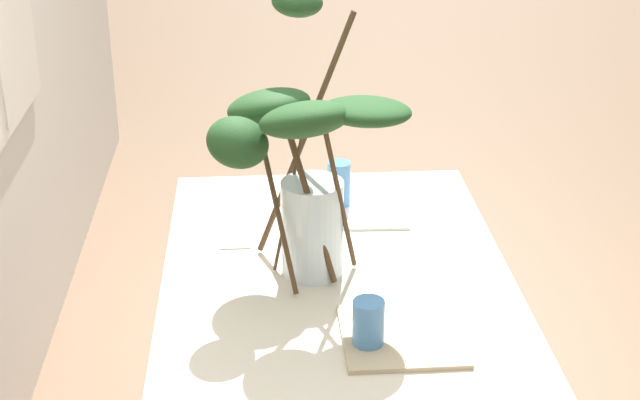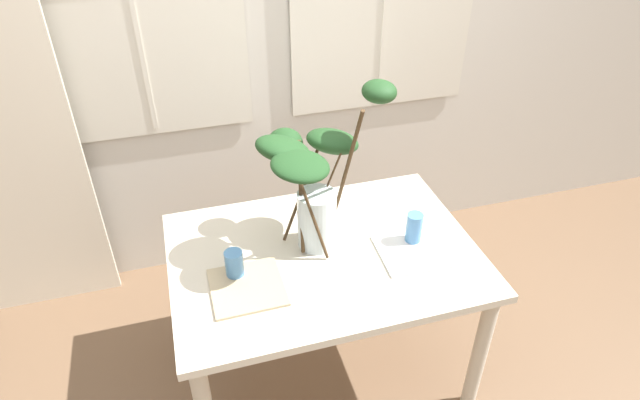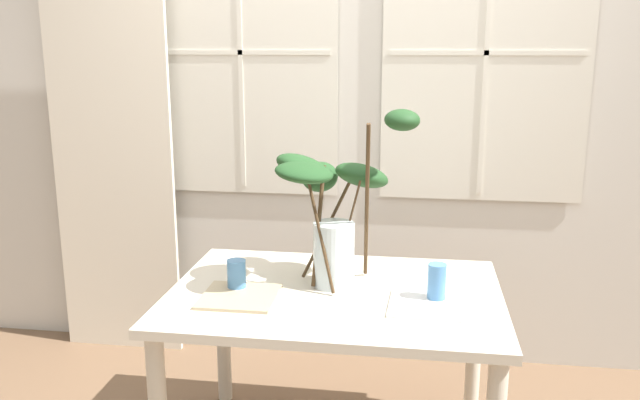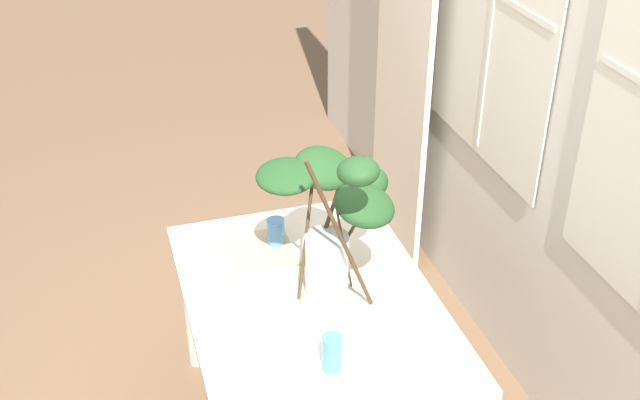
% 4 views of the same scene
% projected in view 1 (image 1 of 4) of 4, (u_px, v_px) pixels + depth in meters
% --- Properties ---
extents(dining_table, '(1.27, 0.90, 0.72)m').
position_uv_depth(dining_table, '(336.00, 300.00, 2.55)').
color(dining_table, beige).
rests_on(dining_table, ground).
extents(vase_with_branches, '(0.57, 0.56, 0.70)m').
position_uv_depth(vase_with_branches, '(301.00, 154.00, 2.34)').
color(vase_with_branches, silver).
rests_on(vase_with_branches, dining_table).
extents(drinking_glass_blue_left, '(0.07, 0.07, 0.12)m').
position_uv_depth(drinking_glass_blue_left, '(368.00, 324.00, 2.15)').
color(drinking_glass_blue_left, '#4C84BC').
rests_on(drinking_glass_blue_left, dining_table).
extents(drinking_glass_blue_right, '(0.07, 0.07, 0.14)m').
position_uv_depth(drinking_glass_blue_right, '(339.00, 185.00, 2.83)').
color(drinking_glass_blue_right, '#4C84BC').
rests_on(drinking_glass_blue_right, dining_table).
extents(plate_square_left, '(0.28, 0.28, 0.01)m').
position_uv_depth(plate_square_left, '(402.00, 336.00, 2.20)').
color(plate_square_left, tan).
rests_on(plate_square_left, dining_table).
extents(plate_square_right, '(0.27, 0.27, 0.01)m').
position_uv_depth(plate_square_right, '(361.00, 210.00, 2.83)').
color(plate_square_right, white).
rests_on(plate_square_right, dining_table).
extents(napkin_folded, '(0.18, 0.08, 0.00)m').
position_uv_depth(napkin_folded, '(236.00, 234.00, 2.69)').
color(napkin_folded, silver).
rests_on(napkin_folded, dining_table).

